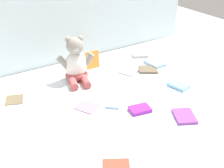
{
  "coord_description": "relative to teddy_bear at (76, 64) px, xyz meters",
  "views": [
    {
      "loc": [
        -0.69,
        -1.15,
        0.79
      ],
      "look_at": [
        -0.02,
        -0.1,
        0.1
      ],
      "focal_mm": 47.44,
      "sensor_mm": 36.0,
      "label": 1
    }
  ],
  "objects": [
    {
      "name": "book_case_13",
      "position": [
        0.41,
        -0.13,
        -0.09
      ],
      "size": [
        0.14,
        0.14,
        0.01
      ],
      "primitive_type": "cube",
      "rotation": [
        0.0,
        0.0,
        0.97
      ],
      "color": "brown",
      "rests_on": "ground_plane"
    },
    {
      "name": "book_case_3",
      "position": [
        0.11,
        -0.45,
        -0.09
      ],
      "size": [
        0.11,
        0.09,
        0.02
      ],
      "primitive_type": "cube",
      "rotation": [
        0.0,
        0.0,
        4.52
      ],
      "color": "purple",
      "rests_on": "ground_plane"
    },
    {
      "name": "book_case_2",
      "position": [
        0.05,
        -0.32,
        -0.09
      ],
      "size": [
        0.13,
        0.14,
        0.01
      ],
      "primitive_type": "cube",
      "rotation": [
        0.0,
        0.0,
        5.55
      ],
      "color": "#8CBAD7",
      "rests_on": "ground_plane"
    },
    {
      "name": "book_case_9",
      "position": [
        0.5,
        -0.08,
        -0.09
      ],
      "size": [
        0.09,
        0.13,
        0.02
      ],
      "primitive_type": "cube",
      "rotation": [
        0.0,
        0.0,
        6.26
      ],
      "color": "#85B1D9",
      "rests_on": "ground_plane"
    },
    {
      "name": "book_case_5",
      "position": [
        0.51,
        0.08,
        -0.09
      ],
      "size": [
        0.13,
        0.13,
        0.02
      ],
      "primitive_type": "cube",
      "rotation": [
        0.0,
        0.0,
        1.09
      ],
      "color": "#A49EA2",
      "rests_on": "ground_plane"
    },
    {
      "name": "ground_plane",
      "position": [
        0.06,
        -0.2,
        -0.1
      ],
      "size": [
        3.2,
        3.2,
        0.0
      ],
      "primitive_type": "plane",
      "color": "silver"
    },
    {
      "name": "book_case_12",
      "position": [
        0.15,
        0.09,
        -0.04
      ],
      "size": [
        0.09,
        0.02,
        0.11
      ],
      "primitive_type": "cube",
      "rotation": [
        -0.12,
        0.0,
        -0.04
      ],
      "color": "orange",
      "rests_on": "ground_plane"
    },
    {
      "name": "book_case_6",
      "position": [
        -0.19,
        -0.69,
        -0.09
      ],
      "size": [
        0.12,
        0.11,
        0.01
      ],
      "primitive_type": "cube",
      "rotation": [
        0.0,
        0.0,
        1.04
      ],
      "color": "red",
      "rests_on": "ground_plane"
    },
    {
      "name": "book_case_0",
      "position": [
        -0.37,
        -0.03,
        -0.09
      ],
      "size": [
        0.12,
        0.12,
        0.01
      ],
      "primitive_type": "cube",
      "rotation": [
        0.0,
        0.0,
        5.92
      ],
      "color": "brown",
      "rests_on": "ground_plane"
    },
    {
      "name": "book_case_10",
      "position": [
        0.22,
        -0.13,
        -0.09
      ],
      "size": [
        0.12,
        0.14,
        0.01
      ],
      "primitive_type": "cube",
      "rotation": [
        0.0,
        0.0,
        3.41
      ],
      "color": "white",
      "rests_on": "ground_plane"
    },
    {
      "name": "book_case_4",
      "position": [
        0.42,
        -0.37,
        -0.09
      ],
      "size": [
        0.09,
        0.12,
        0.02
      ],
      "primitive_type": "cube",
      "rotation": [
        0.0,
        0.0,
        0.2
      ],
      "color": "#78B1E1",
      "rests_on": "ground_plane"
    },
    {
      "name": "teddy_bear",
      "position": [
        0.0,
        0.0,
        0.0
      ],
      "size": [
        0.21,
        0.21,
        0.26
      ],
      "rotation": [
        0.0,
        0.0,
        -0.28
      ],
      "color": "white",
      "rests_on": "ground_plane"
    },
    {
      "name": "backdrop_drape",
      "position": [
        0.06,
        0.28,
        0.25
      ],
      "size": [
        1.87,
        0.03,
        0.69
      ],
      "primitive_type": "cube",
      "color": "silver",
      "rests_on": "ground_plane"
    },
    {
      "name": "book_case_11",
      "position": [
        -0.09,
        -0.28,
        -0.09
      ],
      "size": [
        0.13,
        0.13,
        0.01
      ],
      "primitive_type": "cube",
      "rotation": [
        0.0,
        0.0,
        0.49
      ],
      "color": "#AD7796",
      "rests_on": "ground_plane"
    },
    {
      "name": "book_case_7",
      "position": [
        0.25,
        -0.6,
        -0.09
      ],
      "size": [
        0.13,
        0.15,
        0.01
      ],
      "primitive_type": "cube",
      "rotation": [
        0.0,
        0.0,
        5.81
      ],
      "color": "purple",
      "rests_on": "ground_plane"
    },
    {
      "name": "book_case_8",
      "position": [
        0.3,
        -0.09,
        -0.09
      ],
      "size": [
        0.13,
        0.13,
        0.01
      ],
      "primitive_type": "cube",
      "rotation": [
        0.0,
        0.0,
        2.0
      ],
      "color": "#9E91A9",
      "rests_on": "ground_plane"
    }
  ]
}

